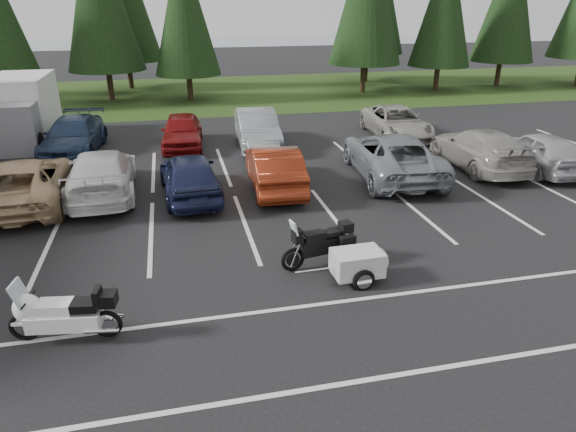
# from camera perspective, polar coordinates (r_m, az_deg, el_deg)

# --- Properties ---
(ground) EXTENTS (120.00, 120.00, 0.00)m
(ground) POSITION_cam_1_polar(r_m,az_deg,el_deg) (14.13, -6.11, -2.94)
(ground) COLOR black
(ground) RESTS_ON ground
(grass_strip) EXTENTS (80.00, 16.00, 0.01)m
(grass_strip) POSITION_cam_1_polar(r_m,az_deg,el_deg) (37.17, -10.94, 13.15)
(grass_strip) COLOR #1D3611
(grass_strip) RESTS_ON ground
(lake_water) EXTENTS (70.00, 50.00, 0.02)m
(lake_water) POSITION_cam_1_polar(r_m,az_deg,el_deg) (68.13, -8.78, 17.65)
(lake_water) COLOR gray
(lake_water) RESTS_ON ground
(box_truck) EXTENTS (2.40, 5.60, 2.90)m
(box_truck) POSITION_cam_1_polar(r_m,az_deg,el_deg) (26.42, -27.72, 10.22)
(box_truck) COLOR silver
(box_truck) RESTS_ON ground
(stall_markings) EXTENTS (32.00, 16.00, 0.01)m
(stall_markings) POSITION_cam_1_polar(r_m,az_deg,el_deg) (15.94, -7.02, 0.16)
(stall_markings) COLOR silver
(stall_markings) RESTS_ON ground
(conifer_5) EXTENTS (4.14, 4.14, 9.63)m
(conifer_5) POSITION_cam_1_polar(r_m,az_deg,el_deg) (34.27, -11.48, 21.78)
(conifer_5) COLOR #332316
(conifer_5) RESTS_ON ground
(conifer_7) EXTENTS (4.27, 4.27, 9.94)m
(conifer_7) POSITION_cam_1_polar(r_m,az_deg,el_deg) (39.26, 17.02, 21.66)
(conifer_7) COLOR #332316
(conifer_7) RESTS_ON ground
(car_near_2) EXTENTS (2.84, 5.56, 1.50)m
(car_near_2) POSITION_cam_1_polar(r_m,az_deg,el_deg) (18.40, -27.21, 3.35)
(car_near_2) COLOR tan
(car_near_2) RESTS_ON ground
(car_near_3) EXTENTS (2.32, 5.35, 1.53)m
(car_near_3) POSITION_cam_1_polar(r_m,az_deg,el_deg) (18.27, -20.00, 4.48)
(car_near_3) COLOR silver
(car_near_3) RESTS_ON ground
(car_near_4) EXTENTS (2.09, 4.54, 1.51)m
(car_near_4) POSITION_cam_1_polar(r_m,az_deg,el_deg) (17.33, -10.89, 4.47)
(car_near_4) COLOR #1A1F41
(car_near_4) RESTS_ON ground
(car_near_5) EXTENTS (1.85, 4.67, 1.51)m
(car_near_5) POSITION_cam_1_polar(r_m,az_deg,el_deg) (17.79, -1.54, 5.38)
(car_near_5) COLOR maroon
(car_near_5) RESTS_ON ground
(car_near_6) EXTENTS (3.28, 6.10, 1.63)m
(car_near_6) POSITION_cam_1_polar(r_m,az_deg,el_deg) (19.45, 11.47, 6.65)
(car_near_6) COLOR gray
(car_near_6) RESTS_ON ground
(car_near_7) EXTENTS (2.34, 5.32, 1.52)m
(car_near_7) POSITION_cam_1_polar(r_m,az_deg,el_deg) (21.45, 20.49, 7.03)
(car_near_7) COLOR #9D9890
(car_near_7) RESTS_ON ground
(car_near_8) EXTENTS (2.11, 4.56, 1.51)m
(car_near_8) POSITION_cam_1_polar(r_m,az_deg,el_deg) (22.03, 26.22, 6.49)
(car_near_8) COLOR #A9A8AD
(car_near_8) RESTS_ON ground
(car_far_1) EXTENTS (2.53, 5.30, 1.49)m
(car_far_1) POSITION_cam_1_polar(r_m,az_deg,el_deg) (23.90, -22.74, 8.20)
(car_far_1) COLOR #1B2A44
(car_far_1) RESTS_ON ground
(car_far_2) EXTENTS (2.01, 4.39, 1.46)m
(car_far_2) POSITION_cam_1_polar(r_m,az_deg,el_deg) (23.49, -11.69, 9.24)
(car_far_2) COLOR maroon
(car_far_2) RESTS_ON ground
(car_far_3) EXTENTS (1.94, 4.93, 1.60)m
(car_far_3) POSITION_cam_1_polar(r_m,az_deg,el_deg) (23.16, -3.44, 9.65)
(car_far_3) COLOR gray
(car_far_3) RESTS_ON ground
(car_far_4) EXTENTS (2.67, 5.20, 1.40)m
(car_far_4) POSITION_cam_1_polar(r_m,az_deg,el_deg) (25.35, 11.96, 10.15)
(car_far_4) COLOR #9E9990
(car_far_4) RESTS_ON ground
(touring_motorcycle) EXTENTS (2.47, 1.09, 1.32)m
(touring_motorcycle) POSITION_cam_1_polar(r_m,az_deg,el_deg) (10.87, -23.73, -9.53)
(touring_motorcycle) COLOR white
(touring_motorcycle) RESTS_ON ground
(cargo_trailer) EXTENTS (1.70, 0.99, 0.77)m
(cargo_trailer) POSITION_cam_1_polar(r_m,az_deg,el_deg) (12.17, 7.67, -5.50)
(cargo_trailer) COLOR silver
(cargo_trailer) RESTS_ON ground
(adventure_motorcycle) EXTENTS (2.32, 1.19, 1.35)m
(adventure_motorcycle) POSITION_cam_1_polar(r_m,az_deg,el_deg) (12.61, 3.44, -2.78)
(adventure_motorcycle) COLOR black
(adventure_motorcycle) RESTS_ON ground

